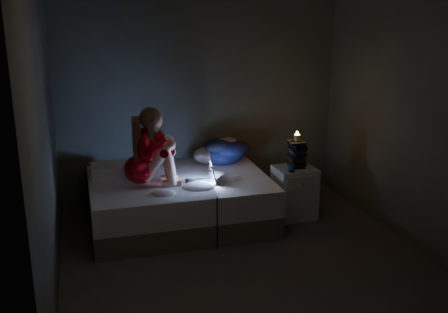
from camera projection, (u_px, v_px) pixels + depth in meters
name	position (u px, v px, depth m)	size (l,w,h in m)	color
floor	(246.00, 261.00, 5.25)	(3.60, 3.80, 0.02)	#342E2A
wall_back	(201.00, 100.00, 6.65)	(3.60, 0.02, 2.60)	#383A33
wall_front	(348.00, 209.00, 3.12)	(3.60, 0.02, 2.60)	#383A33
wall_left	(44.00, 149.00, 4.41)	(0.02, 3.80, 2.60)	#383A33
wall_right	(415.00, 123.00, 5.35)	(0.02, 3.80, 2.60)	#383A33
bed	(180.00, 201.00, 6.07)	(2.02, 1.51, 0.55)	beige
pillow	(112.00, 170.00, 6.07)	(0.46, 0.33, 0.13)	white
woman	(139.00, 147.00, 5.63)	(0.54, 0.35, 0.87)	maroon
laptop	(200.00, 173.00, 5.79)	(0.34, 0.24, 0.24)	black
clothes_pile	(223.00, 150.00, 6.53)	(0.55, 0.44, 0.33)	#0E203F
nightstand	(294.00, 192.00, 6.24)	(0.46, 0.41, 0.62)	silver
book_stack	(296.00, 155.00, 6.16)	(0.19, 0.25, 0.29)	black
candle	(297.00, 140.00, 6.10)	(0.07, 0.07, 0.08)	beige
phone	(291.00, 170.00, 6.05)	(0.07, 0.14, 0.01)	black
blue_orb	(292.00, 168.00, 6.02)	(0.08, 0.08, 0.08)	navy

